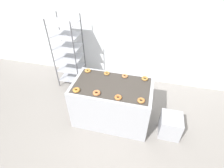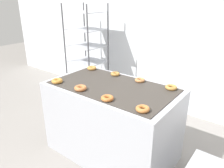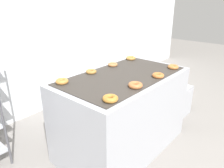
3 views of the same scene
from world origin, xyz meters
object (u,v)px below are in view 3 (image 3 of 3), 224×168
Objects in this scene: glaze_bin at (174,100)px; donut_near_midright at (158,75)px; donut_far_right at (131,58)px; donut_far_midleft at (91,72)px; donut_near_left at (110,99)px; donut_near_midleft at (135,85)px; donut_near_right at (173,67)px; fryer_machine at (122,113)px; donut_far_left at (62,81)px; donut_far_midright at (113,65)px.

glaze_bin is 1.17m from donut_near_midright.
glaze_bin is at bearing -34.47° from donut_far_right.
donut_near_left is at bearing -121.99° from donut_far_midleft.
donut_near_left and donut_near_midleft have the same top height.
donut_far_midleft is at bearing 58.01° from donut_near_left.
donut_near_midright is 1.06× the size of donut_far_midleft.
donut_far_right is at bearing 89.94° from donut_near_right.
fryer_machine is 11.89× the size of donut_far_left.
donut_far_midleft is at bearing 141.01° from donut_near_right.
donut_near_right is (0.53, -0.28, 0.45)m from fryer_machine.
glaze_bin is 3.53× the size of donut_near_left.
donut_far_right is (0.54, 0.30, 0.45)m from fryer_machine.
donut_far_left reaches higher than glaze_bin.
glaze_bin is 1.21m from donut_far_midright.
donut_far_midright is at bearing -0.25° from donut_far_midleft.
donut_near_right is at bearing -57.51° from donut_far_midright.
donut_near_left is 0.58m from donut_far_left.
donut_far_midleft is (-0.34, 0.59, -0.00)m from donut_near_midright.
glaze_bin is (1.11, -0.09, -0.22)m from fryer_machine.
donut_near_midright is 1.05× the size of donut_far_midright.
donut_near_right is 1.22m from donut_far_left.
donut_far_midleft reaches higher than glaze_bin.
fryer_machine is 0.57m from donut_near_midright.
donut_far_midright reaches higher than glaze_bin.
fryer_machine is 12.72× the size of donut_far_midleft.
donut_near_midleft is (-0.19, -0.28, 0.45)m from fryer_machine.
donut_far_right reaches higher than donut_far_midright.
fryer_machine is 0.57m from donut_near_midleft.
donut_near_right is at bearing -161.91° from glaze_bin.
donut_near_left is 1.00× the size of donut_far_right.
donut_near_left is 1.08× the size of donut_far_midright.
fryer_machine is at bearing 56.32° from donut_near_midleft.
donut_far_left reaches higher than donut_far_midleft.
fryer_machine is 0.56m from donut_far_midright.
donut_far_right is at bearing 38.71° from donut_near_midleft.
donut_far_midleft is at bearing -179.27° from donut_far_right.
donut_near_midright is at bearing -59.83° from fryer_machine.
donut_far_left reaches higher than donut_near_right.
glaze_bin is 3.84× the size of donut_far_midleft.
donut_far_left is (-0.72, 0.58, 0.00)m from donut_near_midright.
glaze_bin is 0.90m from donut_near_right.
donut_far_left reaches higher than donut_far_midright.
donut_far_left reaches higher than fryer_machine.
glaze_bin is 1.49m from donut_far_midleft.
fryer_machine is at bearing -27.44° from donut_far_left.
donut_near_midright is at bearing -177.21° from donut_near_right.
donut_near_midleft is (-1.29, -0.19, 0.67)m from glaze_bin.
donut_far_midleft is at bearing 163.29° from glaze_bin.
donut_far_midright is (0.71, 0.58, -0.00)m from donut_near_left.
donut_far_midleft is (-0.71, 0.57, -0.00)m from donut_near_right.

